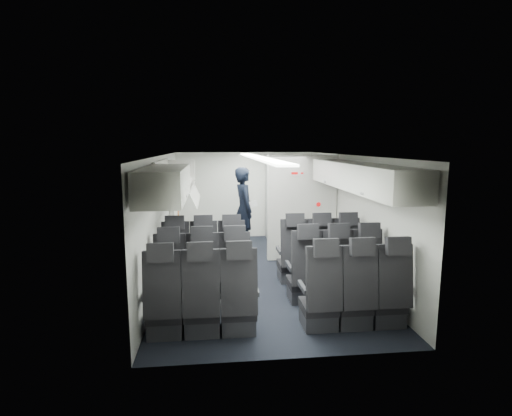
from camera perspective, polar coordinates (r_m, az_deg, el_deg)
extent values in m
cube|color=black|center=(7.44, 0.34, -9.30)|extent=(3.40, 6.00, 0.01)
cube|color=white|center=(7.07, 0.36, 7.52)|extent=(3.40, 6.00, 0.01)
cube|color=silver|center=(10.13, -1.61, 1.87)|extent=(3.40, 0.01, 2.15)
cube|color=silver|center=(4.29, 5.03, -8.09)|extent=(3.40, 0.01, 2.15)
cube|color=silver|center=(7.18, -13.25, -1.32)|extent=(0.01, 6.00, 2.15)
cube|color=silver|center=(7.56, 13.26, -0.81)|extent=(0.01, 6.00, 2.15)
cube|color=white|center=(7.07, 0.36, 7.20)|extent=(0.25, 5.52, 0.03)
cube|color=black|center=(6.91, -11.12, -8.54)|extent=(0.44, 0.46, 0.12)
cube|color=#2D2D33|center=(6.96, -11.08, -9.79)|extent=(0.42, 0.42, 0.22)
cube|color=black|center=(6.58, -11.40, -5.37)|extent=(0.44, 0.20, 0.80)
cube|color=black|center=(6.44, -11.55, -2.03)|extent=(0.30, 0.12, 0.23)
cube|color=#2D2D33|center=(6.83, -13.07, -6.37)|extent=(0.05, 0.40, 0.06)
cube|color=#2D2D33|center=(6.79, -9.35, -6.35)|extent=(0.05, 0.40, 0.06)
cube|color=black|center=(6.89, -7.35, -8.50)|extent=(0.44, 0.46, 0.12)
cube|color=#2D2D33|center=(6.94, -7.32, -9.76)|extent=(0.42, 0.42, 0.22)
cube|color=black|center=(6.55, -7.46, -5.32)|extent=(0.44, 0.20, 0.80)
cube|color=black|center=(6.42, -7.54, -1.97)|extent=(0.30, 0.12, 0.23)
cube|color=#2D2D33|center=(6.79, -9.27, -6.34)|extent=(0.05, 0.40, 0.06)
cube|color=#2D2D33|center=(6.78, -5.53, -6.29)|extent=(0.05, 0.40, 0.06)
cube|color=black|center=(6.89, -3.56, -8.43)|extent=(0.44, 0.46, 0.12)
cube|color=#2D2D33|center=(6.94, -3.55, -9.69)|extent=(0.42, 0.42, 0.22)
cube|color=black|center=(6.56, -3.51, -5.25)|extent=(0.44, 0.20, 0.80)
cube|color=black|center=(6.42, -3.52, -1.90)|extent=(0.30, 0.12, 0.23)
cube|color=#2D2D33|center=(6.78, -5.44, -6.29)|extent=(0.05, 0.40, 0.06)
cube|color=#2D2D33|center=(6.80, -1.71, -6.21)|extent=(0.05, 0.40, 0.06)
cube|color=black|center=(7.01, 5.04, -8.14)|extent=(0.44, 0.46, 0.12)
cube|color=#2D2D33|center=(7.06, 5.02, -9.38)|extent=(0.42, 0.42, 0.22)
cube|color=black|center=(6.68, 5.46, -5.00)|extent=(0.44, 0.20, 0.80)
cube|color=black|center=(6.55, 5.61, -1.71)|extent=(0.30, 0.12, 0.23)
cube|color=#2D2D33|center=(6.87, 3.31, -6.05)|extent=(0.05, 0.40, 0.06)
cube|color=#2D2D33|center=(6.95, 6.91, -5.92)|extent=(0.05, 0.40, 0.06)
cube|color=black|center=(7.11, 8.63, -7.96)|extent=(0.44, 0.46, 0.12)
cube|color=#2D2D33|center=(7.16, 8.60, -9.18)|extent=(0.42, 0.42, 0.22)
cube|color=black|center=(6.79, 9.20, -4.86)|extent=(0.44, 0.20, 0.80)
cube|color=black|center=(6.66, 9.40, -1.61)|extent=(0.30, 0.12, 0.23)
cube|color=#2D2D33|center=(6.96, 6.99, -5.91)|extent=(0.05, 0.40, 0.06)
cube|color=#2D2D33|center=(7.07, 10.48, -5.76)|extent=(0.05, 0.40, 0.06)
cube|color=black|center=(7.24, 12.11, -7.76)|extent=(0.44, 0.46, 0.12)
cube|color=#2D2D33|center=(7.29, 12.07, -8.96)|extent=(0.42, 0.42, 0.22)
cube|color=black|center=(6.92, 12.80, -4.70)|extent=(0.44, 0.20, 0.80)
cube|color=black|center=(6.79, 13.06, -1.52)|extent=(0.30, 0.12, 0.23)
cube|color=#2D2D33|center=(7.07, 10.56, -5.75)|extent=(0.05, 0.40, 0.06)
cube|color=#2D2D33|center=(7.21, 13.93, -5.58)|extent=(0.05, 0.40, 0.06)
cube|color=black|center=(6.06, -11.83, -11.09)|extent=(0.44, 0.46, 0.12)
cube|color=#2D2D33|center=(6.12, -11.78, -12.50)|extent=(0.42, 0.42, 0.22)
cube|color=black|center=(5.71, -12.19, -7.60)|extent=(0.44, 0.20, 0.80)
cube|color=black|center=(5.57, -12.38, -3.80)|extent=(0.30, 0.12, 0.23)
cube|color=#2D2D33|center=(5.97, -14.07, -8.65)|extent=(0.05, 0.40, 0.06)
cube|color=#2D2D33|center=(5.93, -9.81, -8.64)|extent=(0.05, 0.40, 0.06)
cube|color=black|center=(6.03, -7.49, -11.07)|extent=(0.44, 0.46, 0.12)
cube|color=#2D2D33|center=(6.09, -7.46, -12.48)|extent=(0.42, 0.42, 0.22)
cube|color=black|center=(5.68, -7.63, -7.56)|extent=(0.44, 0.20, 0.80)
cube|color=black|center=(5.53, -7.73, -3.74)|extent=(0.30, 0.12, 0.23)
cube|color=#2D2D33|center=(5.92, -9.71, -8.64)|extent=(0.05, 0.40, 0.06)
cube|color=#2D2D33|center=(5.91, -5.40, -8.58)|extent=(0.05, 0.40, 0.06)
cube|color=black|center=(6.04, -3.14, -10.98)|extent=(0.44, 0.46, 0.12)
cube|color=#2D2D33|center=(6.10, -3.13, -12.40)|extent=(0.42, 0.42, 0.22)
cube|color=black|center=(5.69, -3.06, -7.48)|extent=(0.44, 0.20, 0.80)
cube|color=black|center=(5.54, -3.06, -3.65)|extent=(0.30, 0.12, 0.23)
cube|color=#2D2D33|center=(5.91, -5.30, -8.58)|extent=(0.05, 0.40, 0.06)
cube|color=#2D2D33|center=(5.94, -1.01, -8.48)|extent=(0.05, 0.40, 0.06)
cube|color=black|center=(6.18, 6.70, -10.56)|extent=(0.44, 0.46, 0.12)
cube|color=#2D2D33|center=(6.23, 6.67, -11.95)|extent=(0.42, 0.42, 0.22)
cube|color=black|center=(5.84, 7.27, -7.11)|extent=(0.44, 0.20, 0.80)
cube|color=black|center=(5.69, 7.47, -3.38)|extent=(0.30, 0.12, 0.23)
cube|color=#2D2D33|center=(6.02, 4.75, -8.26)|extent=(0.05, 0.40, 0.06)
cube|color=#2D2D33|center=(6.11, 8.84, -8.06)|extent=(0.05, 0.40, 0.06)
cube|color=black|center=(6.29, 10.76, -10.30)|extent=(0.44, 0.46, 0.12)
cube|color=#2D2D33|center=(6.35, 10.72, -11.67)|extent=(0.42, 0.42, 0.22)
cube|color=black|center=(5.96, 11.51, -6.89)|extent=(0.44, 0.20, 0.80)
cube|color=black|center=(5.81, 11.78, -3.23)|extent=(0.30, 0.12, 0.23)
cube|color=#2D2D33|center=(6.12, 8.93, -8.05)|extent=(0.05, 0.40, 0.06)
cube|color=#2D2D33|center=(6.24, 12.87, -7.82)|extent=(0.05, 0.40, 0.06)
cube|color=black|center=(6.43, 14.66, -10.00)|extent=(0.44, 0.46, 0.12)
cube|color=#2D2D33|center=(6.49, 14.60, -11.34)|extent=(0.42, 0.42, 0.22)
cube|color=black|center=(6.11, 15.56, -6.65)|extent=(0.44, 0.20, 0.80)
cube|color=black|center=(5.97, 15.90, -3.07)|extent=(0.30, 0.12, 0.23)
cube|color=#2D2D33|center=(6.25, 12.96, -7.81)|extent=(0.05, 0.40, 0.06)
cube|color=#2D2D33|center=(6.40, 16.71, -7.55)|extent=(0.05, 0.40, 0.06)
cube|color=black|center=(5.23, -12.79, -14.46)|extent=(0.44, 0.46, 0.12)
cube|color=#2D2D33|center=(5.30, -12.73, -16.05)|extent=(0.42, 0.42, 0.22)
cube|color=black|center=(4.86, -13.27, -10.62)|extent=(0.44, 0.20, 0.80)
cube|color=black|center=(4.70, -13.52, -6.22)|extent=(0.30, 0.12, 0.23)
cube|color=#2D2D33|center=(5.13, -15.43, -11.68)|extent=(0.05, 0.40, 0.06)
cube|color=#2D2D33|center=(5.08, -10.42, -11.71)|extent=(0.05, 0.40, 0.06)
cube|color=black|center=(5.20, -7.69, -14.47)|extent=(0.44, 0.46, 0.12)
cube|color=#2D2D33|center=(5.26, -7.66, -16.07)|extent=(0.42, 0.42, 0.22)
cube|color=black|center=(4.83, -7.87, -10.60)|extent=(0.44, 0.20, 0.80)
cube|color=black|center=(4.66, -7.99, -6.17)|extent=(0.30, 0.12, 0.23)
cube|color=#2D2D33|center=(5.08, -10.30, -11.71)|extent=(0.05, 0.40, 0.06)
cube|color=#2D2D33|center=(5.06, -5.23, -11.65)|extent=(0.05, 0.40, 0.06)
cube|color=black|center=(5.20, -2.57, -14.36)|extent=(0.44, 0.46, 0.12)
cube|color=#2D2D33|center=(5.27, -2.56, -15.96)|extent=(0.42, 0.42, 0.22)
cube|color=black|center=(4.83, -2.44, -10.49)|extent=(0.44, 0.20, 0.80)
cube|color=black|center=(4.67, -2.43, -6.06)|extent=(0.30, 0.12, 0.23)
cube|color=#2D2D33|center=(5.06, -5.11, -11.65)|extent=(0.05, 0.40, 0.06)
cube|color=#2D2D33|center=(5.09, -0.05, -11.51)|extent=(0.05, 0.40, 0.06)
cube|color=black|center=(5.36, 8.91, -13.72)|extent=(0.44, 0.46, 0.12)
cube|color=#2D2D33|center=(5.43, 8.87, -15.28)|extent=(0.42, 0.42, 0.22)
cube|color=black|center=(5.01, 9.70, -9.92)|extent=(0.44, 0.20, 0.80)
cube|color=black|center=(4.85, 9.99, -5.63)|extent=(0.30, 0.12, 0.23)
cube|color=#2D2D33|center=(5.18, 6.68, -11.17)|extent=(0.05, 0.40, 0.06)
cube|color=#2D2D33|center=(5.30, 11.41, -10.85)|extent=(0.05, 0.40, 0.06)
cube|color=black|center=(5.49, 13.57, -13.31)|extent=(0.44, 0.46, 0.12)
cube|color=#2D2D33|center=(5.56, 13.51, -14.84)|extent=(0.42, 0.42, 0.22)
cube|color=black|center=(5.15, 14.59, -9.56)|extent=(0.44, 0.20, 0.80)
cube|color=black|center=(4.99, 14.98, -5.38)|extent=(0.30, 0.12, 0.23)
cube|color=#2D2D33|center=(5.30, 11.52, -10.84)|extent=(0.05, 0.40, 0.06)
cube|color=#2D2D33|center=(5.45, 16.00, -10.47)|extent=(0.05, 0.40, 0.06)
cube|color=black|center=(5.66, 17.97, -12.84)|extent=(0.44, 0.46, 0.12)
cube|color=#2D2D33|center=(5.72, 17.89, -14.33)|extent=(0.42, 0.42, 0.22)
cube|color=black|center=(5.32, 19.19, -9.16)|extent=(0.44, 0.20, 0.80)
cube|color=black|center=(5.17, 19.66, -5.11)|extent=(0.30, 0.12, 0.23)
cube|color=#2D2D33|center=(5.45, 16.10, -10.46)|extent=(0.05, 0.40, 0.06)
cube|color=#2D2D33|center=(5.63, 20.32, -10.05)|extent=(0.05, 0.40, 0.06)
cube|color=silver|center=(5.07, -12.88, 3.43)|extent=(0.52, 1.80, 0.40)
cylinder|color=slate|center=(5.07, -10.00, 1.69)|extent=(0.04, 0.10, 0.04)
cube|color=#9E9E93|center=(6.83, -11.17, 3.18)|extent=(0.52, 1.70, 0.04)
cube|color=silver|center=(6.84, -13.40, 4.80)|extent=(0.06, 1.70, 0.44)
cube|color=silver|center=(5.98, -11.89, 4.28)|extent=(0.52, 0.04, 0.40)
cube|color=silver|center=(7.63, -10.70, 5.30)|extent=(0.52, 0.04, 0.40)
cube|color=silver|center=(6.82, -9.05, 2.30)|extent=(0.21, 1.61, 0.38)
cube|color=silver|center=(5.51, 17.52, 3.66)|extent=(0.52, 1.80, 0.40)
cylinder|color=slate|center=(5.43, 15.03, 2.00)|extent=(0.04, 0.10, 0.04)
cube|color=silver|center=(7.14, 11.87, 5.02)|extent=(0.52, 1.70, 0.40)
cylinder|color=slate|center=(7.08, 9.90, 3.74)|extent=(0.04, 0.10, 0.04)
cube|color=silver|center=(8.12, 6.58, 0.04)|extent=(1.40, 0.12, 2.13)
cube|color=white|center=(7.94, 5.87, 4.97)|extent=(0.24, 0.01, 0.10)
cube|color=red|center=(7.92, 5.53, 4.96)|extent=(0.13, 0.01, 0.04)
cube|color=red|center=(7.95, 6.59, 4.96)|extent=(0.05, 0.01, 0.03)
cylinder|color=white|center=(8.12, 8.90, 0.52)|extent=(0.11, 0.01, 0.11)
cylinder|color=red|center=(8.11, 8.91, 0.51)|extent=(0.09, 0.01, 0.09)
cube|color=#939399|center=(9.99, 3.96, 1.03)|extent=(0.85, 0.50, 1.90)
cube|color=#3F3F42|center=(9.81, 4.20, -1.78)|extent=(0.80, 0.01, 0.02)
cube|color=#3F3F42|center=(9.73, 4.23, 1.11)|extent=(0.80, 0.01, 0.02)
cube|color=#3F3F42|center=(9.68, 4.27, 4.05)|extent=(0.80, 0.01, 0.02)
cube|color=silver|center=(8.72, -11.62, -0.31)|extent=(0.10, 0.92, 1.86)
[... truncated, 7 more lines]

